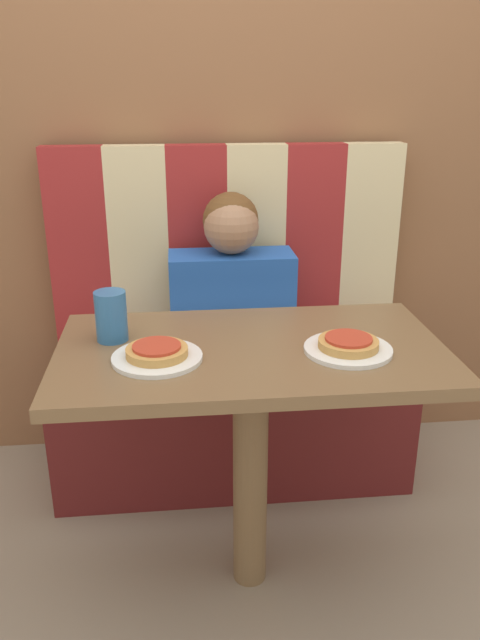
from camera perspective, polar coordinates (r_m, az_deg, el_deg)
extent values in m
plane|color=gray|center=(2.09, 0.88, -22.29)|extent=(12.00, 12.00, 0.00)
cube|color=brown|center=(2.38, -1.50, 17.82)|extent=(7.00, 0.05, 2.60)
cube|color=#5B1919|center=(2.41, -0.71, -9.04)|extent=(1.30, 0.46, 0.45)
cube|color=maroon|center=(2.38, -14.39, 5.81)|extent=(0.22, 0.08, 0.78)
cube|color=beige|center=(2.35, -9.15, 6.06)|extent=(0.22, 0.08, 0.78)
cube|color=maroon|center=(2.35, -3.86, 6.27)|extent=(0.22, 0.08, 0.78)
cube|color=beige|center=(2.37, 1.41, 6.42)|extent=(0.22, 0.08, 0.78)
cube|color=maroon|center=(2.40, 6.56, 6.52)|extent=(0.22, 0.08, 0.78)
cube|color=beige|center=(2.46, 11.52, 6.56)|extent=(0.22, 0.08, 0.78)
cube|color=brown|center=(1.66, 1.02, -2.97)|extent=(1.03, 0.59, 0.03)
cylinder|color=brown|center=(1.86, 0.94, -13.96)|extent=(0.10, 0.10, 0.74)
cube|color=#2356B2|center=(2.23, -0.76, 0.77)|extent=(0.43, 0.18, 0.43)
sphere|color=#9E7051|center=(2.14, -0.80, 8.54)|extent=(0.19, 0.19, 0.19)
sphere|color=brown|center=(2.16, -0.86, 9.11)|extent=(0.19, 0.19, 0.19)
cylinder|color=white|center=(1.59, -7.58, -3.43)|extent=(0.23, 0.23, 0.01)
cylinder|color=white|center=(1.65, 9.84, -2.67)|extent=(0.23, 0.23, 0.01)
cylinder|color=#C68E47|center=(1.58, -7.61, -2.88)|extent=(0.16, 0.16, 0.02)
cylinder|color=#B73823|center=(1.58, -7.64, -2.40)|extent=(0.12, 0.12, 0.01)
cylinder|color=#C68E47|center=(1.64, 9.88, -2.14)|extent=(0.16, 0.16, 0.02)
cylinder|color=#B73823|center=(1.63, 9.91, -1.68)|extent=(0.12, 0.12, 0.01)
cylinder|color=#2D669E|center=(1.71, -11.70, 0.35)|extent=(0.09, 0.09, 0.14)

